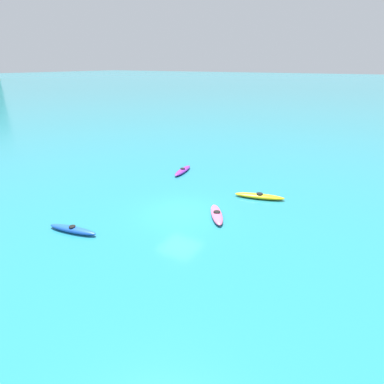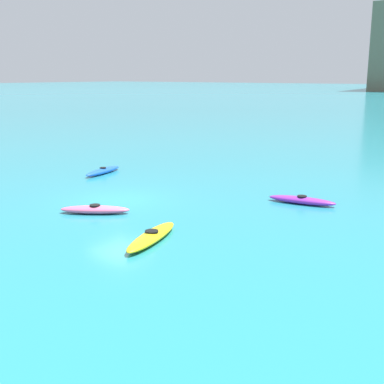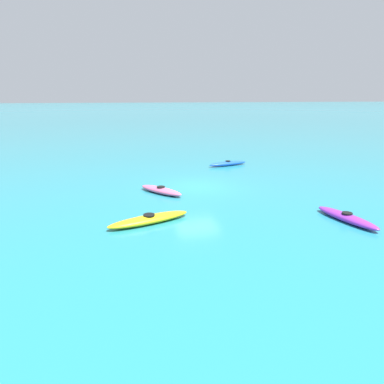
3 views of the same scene
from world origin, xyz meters
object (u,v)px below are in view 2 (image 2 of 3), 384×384
Objects in this scene: kayak_purple at (302,200)px; kayak_yellow at (152,236)px; kayak_blue at (103,171)px; kayak_pink at (95,210)px.

kayak_yellow is (-1.95, -7.77, -0.00)m from kayak_purple.
kayak_blue is 8.54m from kayak_pink.
kayak_yellow is (4.17, -1.25, -0.00)m from kayak_pink.
kayak_blue is at bearing 144.07° from kayak_yellow.
kayak_blue is at bearing 134.38° from kayak_pink.
kayak_pink and kayak_purple have the same top height.
kayak_purple is (12.10, 0.42, 0.00)m from kayak_blue.
kayak_blue and kayak_yellow have the same top height.
kayak_blue is 1.17× the size of kayak_pink.
kayak_blue is at bearing -178.02° from kayak_purple.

